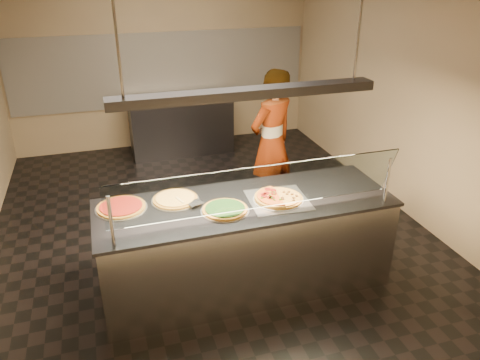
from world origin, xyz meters
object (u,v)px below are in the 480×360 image
object	(u,v)px
serving_counter	(246,244)
pizza_spinach	(225,209)
pizza_tomato	(121,207)
half_pizza_pepperoni	(267,198)
pizza_spatula	(186,201)
half_pizza_sausage	(289,196)
pizza_cheese	(175,199)
prep_table	(181,124)
perforated_tray	(278,199)
heat_lamp_housing	(247,93)
sneeze_guard	(259,189)
worker	(271,143)

from	to	relation	value
serving_counter	pizza_spinach	bearing A→B (deg)	-154.42
pizza_tomato	half_pizza_pepperoni	bearing A→B (deg)	-11.89
half_pizza_pepperoni	pizza_spatula	bearing A→B (deg)	166.14
half_pizza_pepperoni	half_pizza_sausage	distance (m)	0.22
serving_counter	half_pizza_pepperoni	xyz separation A→B (m)	(0.19, -0.06, 0.50)
pizza_cheese	prep_table	distance (m)	3.65
perforated_tray	pizza_cheese	distance (m)	0.96
pizza_spatula	heat_lamp_housing	world-z (taller)	heat_lamp_housing
perforated_tray	heat_lamp_housing	size ratio (longest dim) A/B	0.25
heat_lamp_housing	sneeze_guard	bearing A→B (deg)	-90.00
sneeze_guard	heat_lamp_housing	xyz separation A→B (m)	(0.00, 0.34, 0.72)
pizza_cheese	half_pizza_sausage	bearing A→B (deg)	-15.64
sneeze_guard	half_pizza_pepperoni	bearing A→B (deg)	56.32
sneeze_guard	pizza_tomato	distance (m)	1.27
prep_table	perforated_tray	bearing A→B (deg)	-86.83
serving_counter	pizza_cheese	bearing A→B (deg)	160.17
pizza_spatula	worker	world-z (taller)	worker
perforated_tray	half_pizza_sausage	world-z (taller)	half_pizza_sausage
pizza_cheese	pizza_spatula	size ratio (longest dim) A/B	1.90
worker	pizza_tomato	bearing A→B (deg)	6.62
heat_lamp_housing	pizza_tomato	bearing A→B (deg)	169.13
worker	half_pizza_pepperoni	bearing A→B (deg)	42.51
pizza_spatula	prep_table	size ratio (longest dim) A/B	0.14
pizza_tomato	worker	bearing A→B (deg)	31.82
half_pizza_pepperoni	prep_table	world-z (taller)	half_pizza_pepperoni
perforated_tray	half_pizza_sausage	distance (m)	0.11
pizza_tomato	heat_lamp_housing	size ratio (longest dim) A/B	0.20
pizza_spatula	perforated_tray	bearing A→B (deg)	-12.25
half_pizza_pepperoni	pizza_spatula	distance (m)	0.75
pizza_spinach	prep_table	bearing A→B (deg)	85.34
sneeze_guard	pizza_spatula	size ratio (longest dim) A/B	10.81
half_pizza_sausage	pizza_spatula	distance (m)	0.96
pizza_spinach	pizza_spatula	xyz separation A→B (m)	(-0.31, 0.23, 0.01)
pizza_cheese	pizza_spinach	bearing A→B (deg)	-40.88
pizza_cheese	prep_table	world-z (taller)	pizza_cheese
half_pizza_pepperoni	pizza_spinach	distance (m)	0.42
half_pizza_pepperoni	half_pizza_sausage	world-z (taller)	half_pizza_pepperoni
pizza_spatula	pizza_tomato	bearing A→B (deg)	170.63
heat_lamp_housing	half_pizza_pepperoni	bearing A→B (deg)	-17.79
serving_counter	pizza_cheese	xyz separation A→B (m)	(-0.62, 0.22, 0.48)
pizza_spatula	half_pizza_pepperoni	bearing A→B (deg)	-13.86
heat_lamp_housing	pizza_spatula	bearing A→B (deg)	167.55
pizza_spatula	worker	distance (m)	1.83
half_pizza_pepperoni	perforated_tray	bearing A→B (deg)	-0.99
half_pizza_pepperoni	sneeze_guard	bearing A→B (deg)	-123.68
serving_counter	sneeze_guard	bearing A→B (deg)	-90.00
sneeze_guard	pizza_spinach	xyz separation A→B (m)	(-0.23, 0.23, -0.28)
pizza_spinach	pizza_spatula	world-z (taller)	pizza_spatula
pizza_spinach	pizza_spatula	size ratio (longest dim) A/B	1.87
perforated_tray	heat_lamp_housing	xyz separation A→B (m)	(-0.30, 0.06, 1.01)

